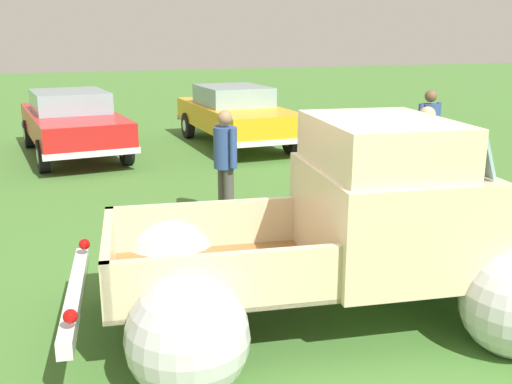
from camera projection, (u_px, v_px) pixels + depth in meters
name	position (u px, v px, depth m)	size (l,w,h in m)	color
ground_plane	(319.00, 317.00, 5.72)	(80.00, 80.00, 0.00)	#477A33
vintage_pickup_truck	(360.00, 241.00, 5.60)	(4.84, 3.27, 1.96)	black
show_car_0	(72.00, 121.00, 13.15)	(2.25, 4.79, 1.43)	black
show_car_1	(235.00, 113.00, 14.37)	(1.90, 4.67, 1.43)	black
spectator_0	(428.00, 130.00, 10.79)	(0.54, 0.39, 1.68)	gray
spectator_1	(225.00, 159.00, 8.48)	(0.40, 0.54, 1.62)	#4C4742
spectator_2	(424.00, 159.00, 8.19)	(0.54, 0.39, 1.71)	gray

